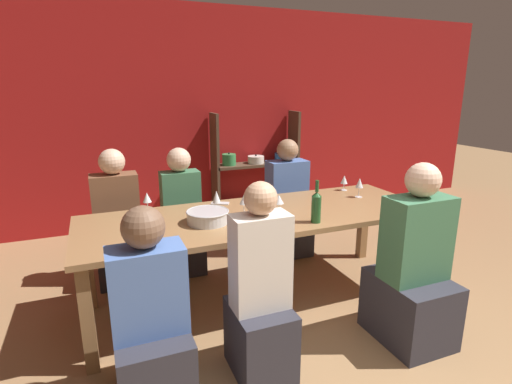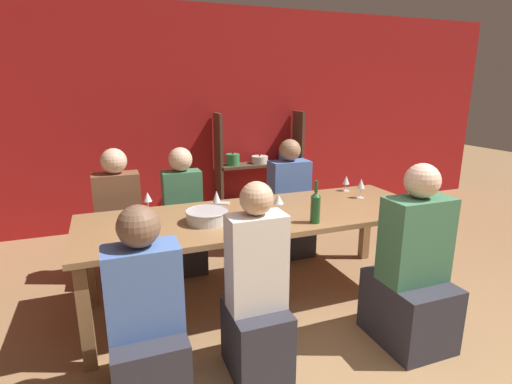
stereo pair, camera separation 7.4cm
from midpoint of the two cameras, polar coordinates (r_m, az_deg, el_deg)
wall_back_red at (r=5.25m, az=-7.52°, el=10.58°), size 8.80×0.06×2.70m
shelf_unit at (r=5.38m, az=-0.47°, el=1.31°), size 1.16×0.30×1.41m
dining_table at (r=3.19m, az=0.02°, el=-4.34°), size 2.78×0.97×0.76m
mixing_bowl at (r=2.96m, az=-7.63°, el=-3.45°), size 0.32×0.32×0.09m
wine_bottle_green at (r=3.52m, az=21.51°, el=0.04°), size 0.07×0.07×0.34m
wine_bottle_dark at (r=2.95m, az=7.90°, el=-2.03°), size 0.07×0.07×0.32m
wine_glass_red_a at (r=3.16m, az=2.61°, el=-1.10°), size 0.08×0.08×0.15m
wine_glass_empty_a at (r=3.92m, az=11.95°, el=1.68°), size 0.07×0.07×0.15m
wine_glass_empty_b at (r=3.22m, az=-6.32°, el=-0.75°), size 0.07×0.07×0.17m
wine_glass_empty_c at (r=3.70m, az=14.02°, el=1.18°), size 0.07×0.07×0.18m
wine_glass_red_b at (r=3.10m, az=-2.42°, el=-1.18°), size 0.07×0.07×0.16m
wine_glass_red_c at (r=3.32m, az=-15.92°, el=-0.87°), size 0.07×0.07×0.15m
cell_phone at (r=3.43m, az=-5.76°, el=-1.62°), size 0.17×0.13×0.01m
person_near_a at (r=2.98m, az=20.75°, el=-11.41°), size 0.44×0.55×1.26m
person_far_a at (r=3.88m, az=-11.06°, el=-4.66°), size 0.36×0.44×1.19m
person_near_b at (r=2.50m, az=-0.26°, el=-15.83°), size 0.34×0.43×1.22m
person_far_b at (r=4.25m, az=3.86°, el=-2.78°), size 0.41×0.51×1.21m
person_near_c at (r=2.41m, az=-15.65°, el=-18.62°), size 0.40×0.50×1.15m
person_far_c at (r=3.85m, az=-19.58°, el=-5.47°), size 0.40×0.50×1.21m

